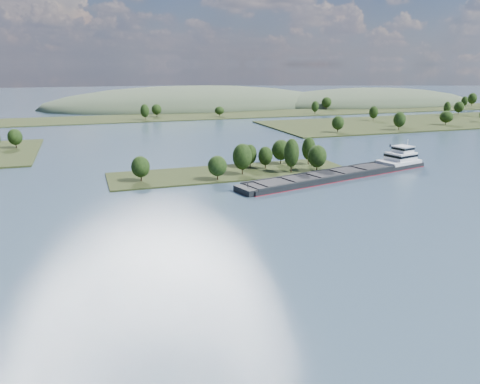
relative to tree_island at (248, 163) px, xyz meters
name	(u,v)px	position (x,y,z in m)	size (l,w,h in m)	color
ground	(292,216)	(-6.91, -59.16, -3.99)	(1800.00, 1800.00, 0.00)	#34445A
tree_island	(248,163)	(0.00, 0.00, 0.00)	(100.00, 30.12, 15.34)	#242D14
right_bank	(461,120)	(224.31, 120.12, -2.97)	(320.00, 90.00, 14.30)	#242D14
back_shoreline	(163,117)	(2.20, 220.64, -3.33)	(900.00, 60.00, 15.11)	#242D14
hill_east	(369,104)	(253.09, 290.84, -3.99)	(260.00, 140.00, 36.00)	#3C4C34
hill_west	(195,106)	(53.09, 320.84, -3.99)	(320.00, 160.00, 44.00)	#3C4C34
cargo_barge	(351,172)	(38.24, -18.25, -2.40)	(93.18, 33.63, 12.62)	black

